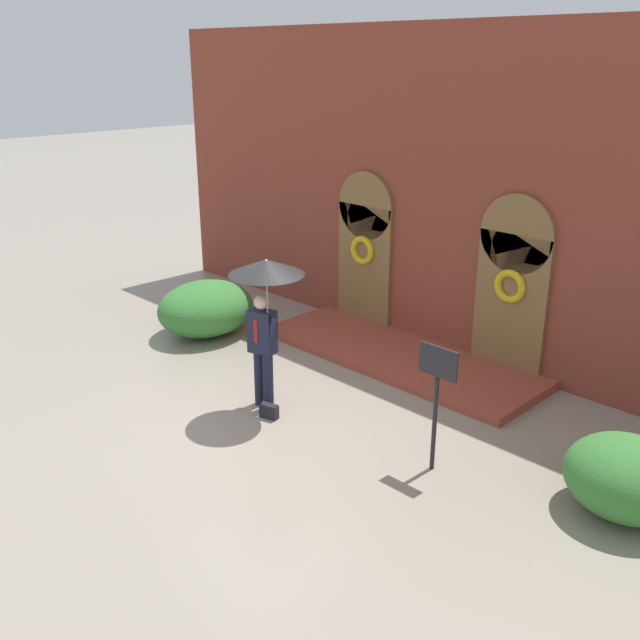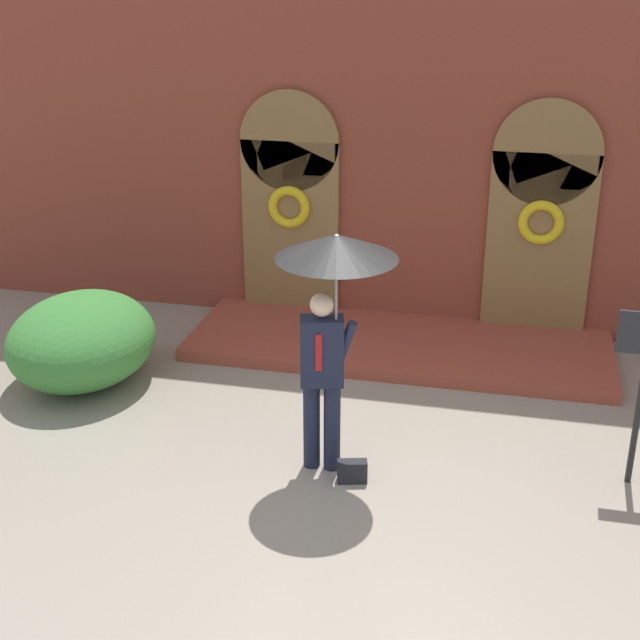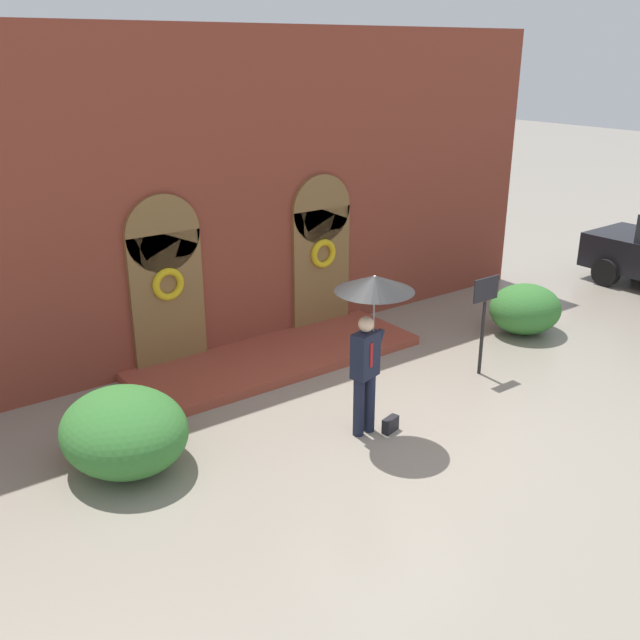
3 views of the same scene
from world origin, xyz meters
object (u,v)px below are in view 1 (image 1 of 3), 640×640
Objects in this scene: handbag at (269,411)px; sign_post at (437,388)px; shrub_right at (626,477)px; person_with_umbrella at (265,289)px; shrub_left at (206,308)px.

sign_post is at bearing -1.98° from handbag.
sign_post is at bearing -159.42° from shrub_right.
person_with_umbrella is 8.44× the size of handbag.
shrub_left reaches higher than shrub_right.
person_with_umbrella is at bearing -20.75° from shrub_left.
shrub_left is at bearing 142.60° from handbag.
person_with_umbrella is 1.37× the size of sign_post.
shrub_left reaches higher than handbag.
shrub_right is at bearing 13.66° from person_with_umbrella.
handbag is at bearing -39.68° from person_with_umbrella.
person_with_umbrella reaches higher than sign_post.
handbag is 0.19× the size of shrub_right.
handbag is 3.73m from shrub_left.
sign_post reaches higher than shrub_right.
sign_post reaches higher than handbag.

